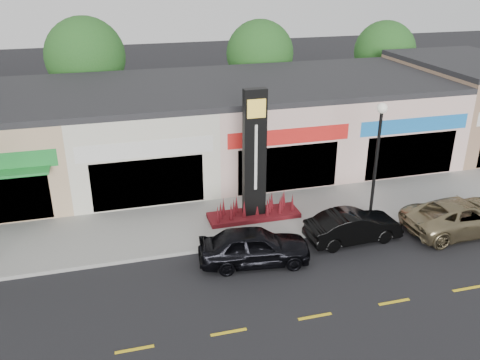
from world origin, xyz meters
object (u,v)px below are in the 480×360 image
at_px(lamp_east_near, 377,152).
at_px(car_black_conv, 353,226).
at_px(pylon_sign, 254,175).
at_px(car_black_sedan, 254,246).
at_px(car_gold_suv, 462,216).

height_order(lamp_east_near, car_black_conv, lamp_east_near).
bearing_deg(pylon_sign, car_black_sedan, -106.36).
bearing_deg(car_black_sedan, car_black_conv, -75.65).
distance_m(pylon_sign, car_gold_suv, 9.30).
bearing_deg(car_gold_suv, car_black_sedan, 88.92).
distance_m(pylon_sign, car_black_sedan, 3.91).
bearing_deg(pylon_sign, lamp_east_near, -18.75).
bearing_deg(car_black_conv, lamp_east_near, -53.34).
distance_m(lamp_east_near, car_gold_suv, 4.78).
bearing_deg(pylon_sign, car_gold_suv, -21.73).
relative_size(lamp_east_near, pylon_sign, 0.91).
bearing_deg(car_gold_suv, pylon_sign, 66.84).
bearing_deg(car_gold_suv, car_black_conv, 82.86).
bearing_deg(lamp_east_near, pylon_sign, 161.25).
height_order(pylon_sign, car_black_conv, pylon_sign).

